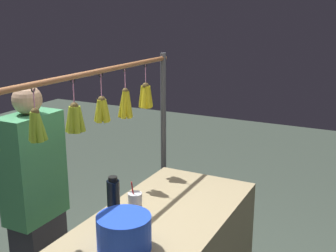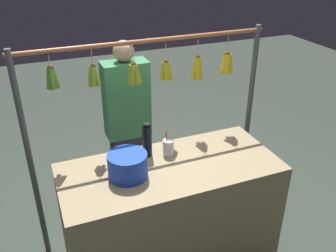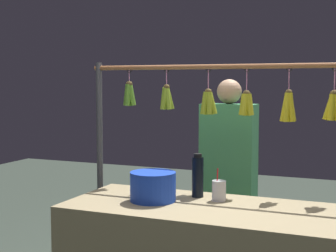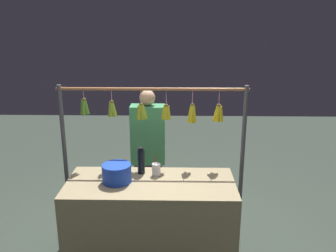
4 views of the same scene
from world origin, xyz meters
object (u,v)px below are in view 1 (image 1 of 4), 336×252
drink_cup (135,203)px  water_bottle (114,200)px  blue_bucket (125,232)px  vendor_person (37,213)px

drink_cup → water_bottle: bearing=-17.2°
blue_bucket → vendor_person: size_ratio=0.17×
water_bottle → blue_bucket: 0.30m
water_bottle → vendor_person: 0.66m
water_bottle → vendor_person: (-0.02, -0.62, -0.23)m
blue_bucket → drink_cup: bearing=-156.1°
blue_bucket → water_bottle: bearing=-135.5°
water_bottle → drink_cup: 0.17m
water_bottle → blue_bucket: bearing=44.5°
blue_bucket → vendor_person: vendor_person is taller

